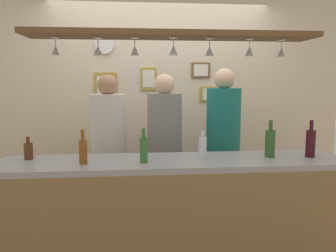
{
  "coord_description": "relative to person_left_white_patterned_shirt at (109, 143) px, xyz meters",
  "views": [
    {
      "loc": [
        -0.29,
        -2.94,
        1.61
      ],
      "look_at": [
        0.0,
        0.1,
        1.21
      ],
      "focal_mm": 36.41,
      "sensor_mm": 36.0,
      "label": 1
    }
  ],
  "objects": [
    {
      "name": "bottle_beer_green_import",
      "position": [
        0.32,
        -0.8,
        0.1
      ],
      "size": [
        0.06,
        0.06,
        0.26
      ],
      "color": "#336B2D",
      "rests_on": "bar_counter"
    },
    {
      "name": "person_left_white_patterned_shirt",
      "position": [
        0.0,
        0.0,
        0.0
      ],
      "size": [
        0.34,
        0.34,
        1.68
      ],
      "color": "#2D334C",
      "rests_on": "ground_plane"
    },
    {
      "name": "person_right_teal_shirt",
      "position": [
        1.14,
        -0.0,
        0.04
      ],
      "size": [
        0.34,
        0.34,
        1.74
      ],
      "color": "#2D334C",
      "rests_on": "ground_plane"
    },
    {
      "name": "hanging_wineglass_left",
      "position": [
        -0.02,
        -0.64,
        0.84
      ],
      "size": [
        0.07,
        0.07,
        0.13
      ],
      "color": "silver",
      "rests_on": "overhead_glass_rack"
    },
    {
      "name": "hanging_wineglass_center",
      "position": [
        0.55,
        -0.71,
        0.84
      ],
      "size": [
        0.07,
        0.07,
        0.13
      ],
      "color": "silver",
      "rests_on": "overhead_glass_rack"
    },
    {
      "name": "picture_frame_lower_pair",
      "position": [
        1.18,
        0.68,
        0.45
      ],
      "size": [
        0.3,
        0.02,
        0.18
      ],
      "color": "#B29338",
      "rests_on": "back_wall"
    },
    {
      "name": "hanging_wineglass_right",
      "position": [
        1.16,
        -0.67,
        0.84
      ],
      "size": [
        0.07,
        0.07,
        0.13
      ],
      "color": "silver",
      "rests_on": "overhead_glass_rack"
    },
    {
      "name": "bar_counter",
      "position": [
        0.55,
        -0.88,
        -0.33
      ],
      "size": [
        2.7,
        0.55,
        1.01
      ],
      "color": "#99999E",
      "rests_on": "ground_plane"
    },
    {
      "name": "bottle_beer_amber_tall",
      "position": [
        -0.13,
        -0.81,
        0.09
      ],
      "size": [
        0.06,
        0.06,
        0.26
      ],
      "color": "brown",
      "rests_on": "bar_counter"
    },
    {
      "name": "overhead_glass_rack",
      "position": [
        0.55,
        -0.68,
        0.95
      ],
      "size": [
        2.2,
        0.36,
        0.04
      ],
      "primitive_type": "cube",
      "color": "brown"
    },
    {
      "name": "back_wall",
      "position": [
        0.55,
        0.72,
        0.29
      ],
      "size": [
        4.4,
        0.06,
        2.6
      ],
      "primitive_type": "cube",
      "color": "beige",
      "rests_on": "ground_plane"
    },
    {
      "name": "picture_frame_upper_small",
      "position": [
        1.03,
        0.68,
        0.73
      ],
      "size": [
        0.22,
        0.02,
        0.18
      ],
      "color": "brown",
      "rests_on": "back_wall"
    },
    {
      "name": "bottle_beer_brown_stubby",
      "position": [
        -0.58,
        -0.61,
        0.06
      ],
      "size": [
        0.07,
        0.07,
        0.18
      ],
      "color": "#512D14",
      "rests_on": "bar_counter"
    },
    {
      "name": "bottle_champagne_green",
      "position": [
        1.34,
        -0.71,
        0.11
      ],
      "size": [
        0.08,
        0.08,
        0.3
      ],
      "color": "#2D5623",
      "rests_on": "bar_counter"
    },
    {
      "name": "picture_frame_caricature",
      "position": [
        -0.08,
        0.68,
        0.53
      ],
      "size": [
        0.26,
        0.02,
        0.34
      ],
      "color": "#B29338",
      "rests_on": "back_wall"
    },
    {
      "name": "person_middle_grey_shirt",
      "position": [
        0.55,
        -0.0,
        0.0
      ],
      "size": [
        0.34,
        0.34,
        1.68
      ],
      "color": "#2D334C",
      "rests_on": "ground_plane"
    },
    {
      "name": "bottle_soda_clear",
      "position": [
        0.78,
        -0.73,
        0.09
      ],
      "size": [
        0.06,
        0.06,
        0.23
      ],
      "color": "silver",
      "rests_on": "bar_counter"
    },
    {
      "name": "wall_clock",
      "position": [
        -0.08,
        0.67,
        1.02
      ],
      "size": [
        0.22,
        0.03,
        0.22
      ],
      "primitive_type": "cylinder",
      "rotation": [
        1.57,
        0.0,
        0.0
      ],
      "color": "white",
      "rests_on": "back_wall"
    },
    {
      "name": "hanging_wineglass_far_left",
      "position": [
        -0.33,
        -0.62,
        0.84
      ],
      "size": [
        0.07,
        0.07,
        0.13
      ],
      "color": "silver",
      "rests_on": "overhead_glass_rack"
    },
    {
      "name": "hanging_wineglass_center_right",
      "position": [
        0.84,
        -0.68,
        0.84
      ],
      "size": [
        0.07,
        0.07,
        0.13
      ],
      "color": "silver",
      "rests_on": "overhead_glass_rack"
    },
    {
      "name": "bottle_wine_dark_red",
      "position": [
        1.66,
        -0.74,
        0.11
      ],
      "size": [
        0.08,
        0.08,
        0.3
      ],
      "color": "#380F19",
      "rests_on": "bar_counter"
    },
    {
      "name": "picture_frame_crest",
      "position": [
        0.42,
        0.68,
        0.63
      ],
      "size": [
        0.18,
        0.02,
        0.26
      ],
      "color": "#B29338",
      "rests_on": "back_wall"
    },
    {
      "name": "hanging_wineglass_center_left",
      "position": [
        0.26,
        -0.66,
        0.84
      ],
      "size": [
        0.07,
        0.07,
        0.13
      ],
      "color": "silver",
      "rests_on": "overhead_glass_rack"
    },
    {
      "name": "hanging_wineglass_far_right",
      "position": [
        1.43,
        -0.65,
        0.84
      ],
      "size": [
        0.07,
        0.07,
        0.13
      ],
      "color": "silver",
      "rests_on": "overhead_glass_rack"
    }
  ]
}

